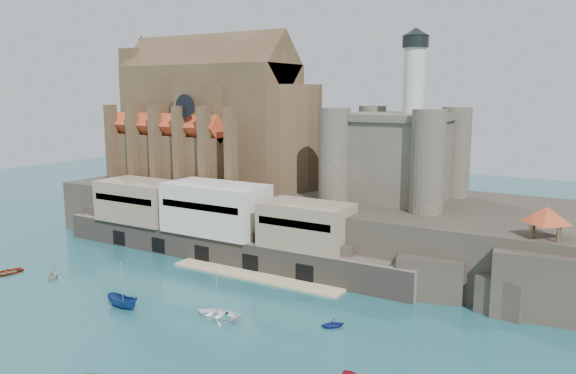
% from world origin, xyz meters
% --- Properties ---
extents(ground, '(300.00, 300.00, 0.00)m').
position_xyz_m(ground, '(0.00, 0.00, 0.00)').
color(ground, '#1B5059').
rests_on(ground, ground).
extents(promontory, '(100.00, 36.00, 10.00)m').
position_xyz_m(promontory, '(-0.19, 39.37, 4.92)').
color(promontory, '#2C2721').
rests_on(promontory, ground).
extents(quay, '(70.00, 12.00, 13.05)m').
position_xyz_m(quay, '(-10.19, 23.07, 6.07)').
color(quay, '#675E53').
rests_on(quay, ground).
extents(church, '(47.00, 25.93, 30.51)m').
position_xyz_m(church, '(-24.13, 41.85, 22.13)').
color(church, '#4A3622').
rests_on(church, promontory).
extents(castle_keep, '(21.20, 21.20, 29.30)m').
position_xyz_m(castle_keep, '(16.08, 41.08, 18.31)').
color(castle_keep, '#4E483D').
rests_on(castle_keep, promontory).
extents(rock_outcrop, '(14.50, 10.50, 8.70)m').
position_xyz_m(rock_outcrop, '(42.00, 25.84, 4.02)').
color(rock_outcrop, '#2C2721').
rests_on(rock_outcrop, ground).
extents(pavilion, '(6.40, 6.40, 5.40)m').
position_xyz_m(pavilion, '(42.00, 26.00, 12.73)').
color(pavilion, '#4A3622').
rests_on(pavilion, rock_outcrop).
extents(boat_0, '(3.86, 1.68, 5.23)m').
position_xyz_m(boat_0, '(-32.86, -1.41, 0.00)').
color(boat_0, '#9C2306').
rests_on(boat_0, ground).
extents(boat_2, '(2.21, 2.16, 5.45)m').
position_xyz_m(boat_2, '(-6.07, -1.60, 0.00)').
color(boat_2, navy).
rests_on(boat_2, ground).
extents(boat_4, '(3.11, 2.57, 3.11)m').
position_xyz_m(boat_4, '(-24.46, 1.11, 0.00)').
color(boat_4, beige).
rests_on(boat_4, ground).
extents(boat_6, '(1.41, 4.50, 6.26)m').
position_xyz_m(boat_6, '(6.75, 2.40, 0.00)').
color(boat_6, white).
rests_on(boat_6, ground).
extents(boat_7, '(2.88, 2.92, 2.96)m').
position_xyz_m(boat_7, '(20.94, 7.19, 0.00)').
color(boat_7, navy).
rests_on(boat_7, ground).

